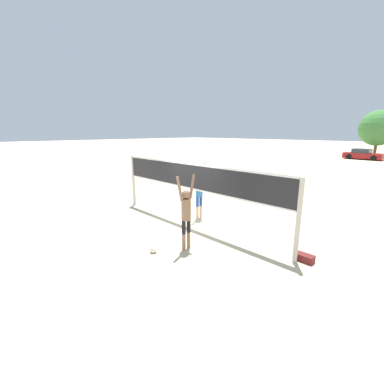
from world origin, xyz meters
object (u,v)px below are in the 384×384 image
player_spiker (186,211)px  gear_bag (304,258)px  tree_left_cluster (379,128)px  parked_car_far (363,155)px  volleyball_net (192,182)px  player_blocker (199,189)px  volleyball (153,249)px

player_spiker → gear_bag: (2.84, 1.76, -1.10)m
player_spiker → tree_left_cluster: bearing=3.7°
gear_bag → parked_car_far: 32.04m
volleyball_net → gear_bag: volleyball_net is taller
player_blocker → volleyball: (1.19, -3.18, -1.11)m
player_blocker → tree_left_cluster: bearing=-178.7°
gear_bag → tree_left_cluster: size_ratio=0.08×
volleyball_net → player_spiker: bearing=-49.6°
player_blocker → volleyball: size_ratio=10.54×
volleyball → tree_left_cluster: (-2.02, 39.42, 3.80)m
volleyball → tree_left_cluster: bearing=92.9°
gear_bag → player_blocker: bearing=173.1°
player_blocker → gear_bag: player_blocker is taller
player_spiker → parked_car_far: (-2.77, 33.31, -0.60)m
volleyball → gear_bag: size_ratio=0.44×
player_spiker → parked_car_far: player_spiker is taller
volleyball_net → parked_car_far: volleyball_net is taller
volleyball → gear_bag: (3.33, 2.63, -0.01)m
player_blocker → gear_bag: size_ratio=4.68×
volleyball → tree_left_cluster: size_ratio=0.03×
volleyball_net → player_blocker: 0.97m
gear_bag → tree_left_cluster: (-5.35, 36.79, 3.81)m
gear_bag → tree_left_cluster: bearing=98.3°
parked_car_far → volleyball_net: bearing=-85.7°
gear_bag → parked_car_far: parked_car_far is taller
player_blocker → gear_bag: bearing=83.1°
player_blocker → gear_bag: 4.69m
player_spiker → volleyball: 1.48m
volleyball → tree_left_cluster: tree_left_cluster is taller
volleyball_net → player_spiker: size_ratio=3.58×
volleyball_net → tree_left_cluster: bearing=91.9°
player_spiker → tree_left_cluster: 38.73m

